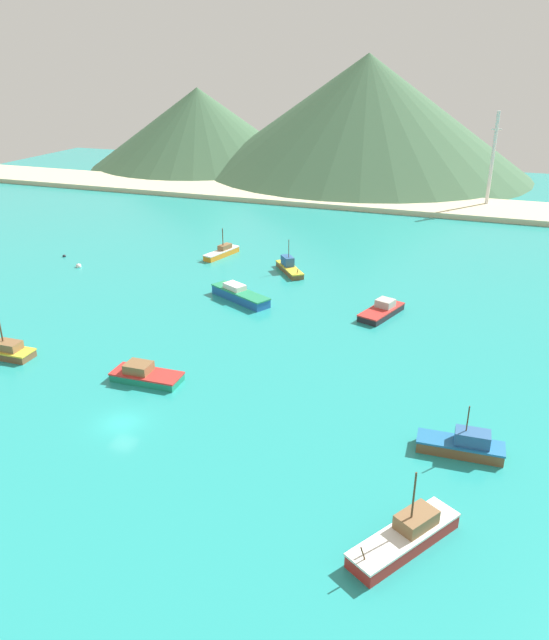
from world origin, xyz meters
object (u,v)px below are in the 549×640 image
fishing_boat_4 (406,536)px  radio_tower (492,160)px  fishing_boat_0 (289,267)px  fishing_boat_7 (145,375)px  fishing_boat_1 (4,350)px  fishing_boat_9 (463,445)px  fishing_boat_6 (240,295)px  buoy_0 (79,266)px  buoy_1 (64,256)px  fishing_boat_5 (382,311)px  fishing_boat_3 (222,252)px

fishing_boat_4 → radio_tower: (1.16, 120.43, 10.71)m
fishing_boat_0 → fishing_boat_7: bearing=-94.4°
fishing_boat_0 → fishing_boat_1: fishing_boat_0 is taller
fishing_boat_1 → fishing_boat_9: fishing_boat_1 is taller
fishing_boat_6 → fishing_boat_7: fishing_boat_6 is taller
fishing_boat_7 → buoy_0: 45.82m
fishing_boat_1 → buoy_1: 41.53m
buoy_1 → fishing_boat_1: bearing=-62.6°
fishing_boat_0 → fishing_boat_5: size_ratio=0.91×
fishing_boat_3 → fishing_boat_0: bearing=-16.6°
fishing_boat_3 → fishing_boat_6: bearing=-58.9°
buoy_1 → radio_tower: radio_tower is taller
fishing_boat_1 → fishing_boat_6: bearing=53.8°
fishing_boat_4 → buoy_1: bearing=143.7°
fishing_boat_1 → fishing_boat_4: size_ratio=0.82×
fishing_boat_5 → fishing_boat_6: bearing=-176.2°
fishing_boat_5 → fishing_boat_6: fishing_boat_6 is taller
fishing_boat_3 → fishing_boat_9: 67.69m
buoy_0 → buoy_1: size_ratio=1.53×
fishing_boat_3 → buoy_1: bearing=-159.5°
fishing_boat_9 → fishing_boat_4: bearing=-103.0°
fishing_boat_1 → radio_tower: radio_tower is taller
fishing_boat_4 → fishing_boat_3: bearing=124.8°
fishing_boat_5 → radio_tower: 77.51m
fishing_boat_3 → fishing_boat_4: 76.35m
fishing_boat_5 → fishing_boat_4: bearing=-77.1°
fishing_boat_7 → buoy_0: fishing_boat_7 is taller
fishing_boat_3 → buoy_1: (-27.55, -10.33, -0.64)m
fishing_boat_3 → buoy_0: (-21.28, -14.56, -0.58)m
fishing_boat_3 → buoy_1: 29.43m
fishing_boat_3 → fishing_boat_1: bearing=-100.1°
fishing_boat_7 → radio_tower: bearing=72.3°
fishing_boat_5 → fishing_boat_7: size_ratio=1.09×
fishing_boat_4 → buoy_0: (-64.89, 48.11, -0.74)m
fishing_boat_9 → radio_tower: bearing=91.1°
fishing_boat_3 → radio_tower: bearing=52.2°
fishing_boat_5 → fishing_boat_1: bearing=-145.2°
fishing_boat_1 → fishing_boat_5: 50.91m
fishing_boat_0 → buoy_0: (-35.91, -10.21, -0.69)m
fishing_boat_7 → fishing_boat_9: bearing=-3.6°
fishing_boat_4 → fishing_boat_5: bearing=102.9°
fishing_boat_0 → buoy_1: size_ratio=13.10×
fishing_boat_1 → buoy_0: (-12.86, 32.62, -0.62)m
fishing_boat_0 → radio_tower: bearing=64.1°
fishing_boat_3 → fishing_boat_5: fishing_boat_3 is taller
fishing_boat_6 → fishing_boat_4: bearing=-53.6°
fishing_boat_0 → buoy_1: (-42.19, -5.97, -0.75)m
buoy_0 → radio_tower: 98.61m
fishing_boat_5 → fishing_boat_7: 36.05m
fishing_boat_4 → buoy_1: fishing_boat_4 is taller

